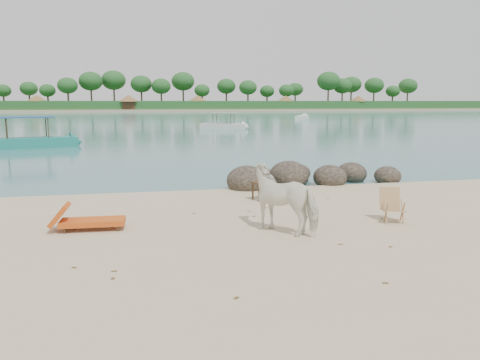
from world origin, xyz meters
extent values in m
plane|color=#3B7577|center=(0.00, 90.00, 0.00)|extent=(400.00, 400.00, 0.00)
cube|color=tan|center=(0.00, 170.00, 0.00)|extent=(420.00, 90.00, 1.40)
cube|color=#1E4C1E|center=(0.00, 135.00, 1.90)|extent=(420.00, 18.00, 2.40)
ellipsoid|color=black|center=(0.80, 6.06, 0.24)|extent=(1.36, 1.50, 1.02)
ellipsoid|color=black|center=(2.50, 6.76, 0.25)|extent=(1.42, 1.56, 1.06)
ellipsoid|color=black|center=(3.90, 6.36, 0.21)|extent=(1.18, 1.30, 0.88)
ellipsoid|color=black|center=(5.10, 7.16, 0.19)|extent=(1.11, 1.22, 0.83)
ellipsoid|color=black|center=(6.20, 6.46, 0.17)|extent=(0.95, 1.05, 0.72)
ellipsoid|color=black|center=(1.70, 7.76, 0.15)|extent=(0.87, 0.96, 0.66)
ellipsoid|color=black|center=(3.30, 7.96, 0.15)|extent=(0.86, 0.95, 0.65)
imported|color=white|center=(0.51, 0.73, 0.75)|extent=(1.82, 1.83, 1.50)
plane|color=brown|center=(0.12, 2.71, 0.01)|extent=(0.13, 0.13, 0.00)
plane|color=brown|center=(2.21, -0.87, 0.01)|extent=(0.14, 0.14, 0.00)
plane|color=brown|center=(1.16, -2.58, 0.01)|extent=(0.12, 0.12, 0.00)
plane|color=brown|center=(0.13, 2.14, 0.01)|extent=(0.14, 0.14, 0.00)
plane|color=brown|center=(-1.29, -2.66, 0.01)|extent=(0.14, 0.14, 0.00)
plane|color=brown|center=(3.18, 1.27, 0.01)|extent=(0.12, 0.12, 0.00)
plane|color=brown|center=(-3.82, -0.83, 0.01)|extent=(0.14, 0.14, 0.00)
plane|color=brown|center=(-4.37, 1.81, 0.01)|extent=(0.14, 0.14, 0.00)
plane|color=brown|center=(-1.33, 2.77, 0.01)|extent=(0.14, 0.14, 0.00)
plane|color=brown|center=(1.30, -0.51, 0.01)|extent=(0.11, 0.11, 0.00)
plane|color=brown|center=(-3.13, -1.16, 0.01)|extent=(0.10, 0.10, 0.00)
plane|color=brown|center=(-3.13, -1.50, 0.01)|extent=(0.11, 0.11, 0.00)
plane|color=brown|center=(2.78, 3.77, 0.01)|extent=(0.12, 0.12, 0.00)
plane|color=brown|center=(-4.16, 1.75, 0.01)|extent=(0.14, 0.14, 0.00)
plane|color=brown|center=(0.67, 2.99, 0.01)|extent=(0.13, 0.13, 0.00)
camera|label=1|loc=(-2.56, -9.06, 2.90)|focal=35.00mm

